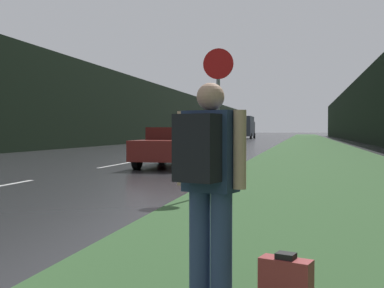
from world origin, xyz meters
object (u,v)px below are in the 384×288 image
Objects in this scene: stop_sign at (218,108)px; hitchhiker_with_backpack at (208,177)px; delivery_truck at (245,127)px; suitcase at (286,285)px; car_passing_near at (173,146)px.

stop_sign is 6.17m from hitchhiker_with_backpack.
hitchhiker_with_backpack is at bearing -83.48° from delivery_truck.
suitcase is 72.68m from delivery_truck.
hitchhiker_with_backpack is 13.43m from car_passing_near.
car_passing_near is (-3.79, 12.88, -0.22)m from hitchhiker_with_backpack.
hitchhiker_with_backpack is at bearing 106.39° from car_passing_near.
delivery_truck is at bearing 96.27° from stop_sign.
stop_sign is 1.80× the size of hitchhiker_with_backpack.
delivery_truck is at bearing 114.12° from hitchhiker_with_backpack.
suitcase is (0.55, -0.04, -0.73)m from hitchhiker_with_backpack.
suitcase is at bearing -83.05° from delivery_truck.
stop_sign is 6.45m from suitcase.
stop_sign is 6.95× the size of suitcase.
suitcase is at bearing 108.58° from car_passing_near.
delivery_truck is at bearing 114.55° from suitcase.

